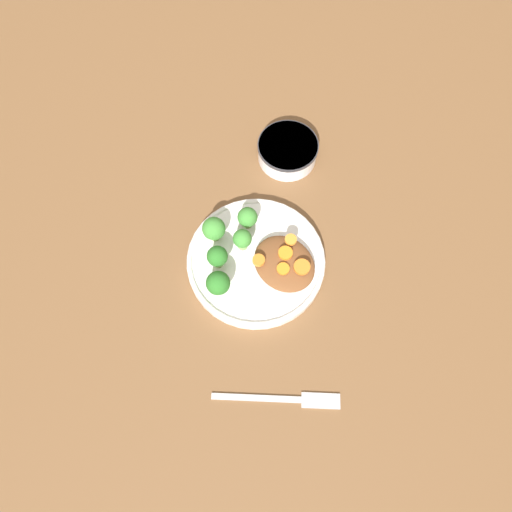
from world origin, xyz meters
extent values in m
plane|color=brown|center=(0.00, 0.00, 0.00)|extent=(4.00, 4.00, 0.00)
cylinder|color=white|center=(0.00, 0.00, 0.01)|extent=(0.24, 0.24, 0.02)
torus|color=white|center=(0.00, 0.00, 0.02)|extent=(0.24, 0.24, 0.01)
cylinder|color=silver|center=(0.12, -0.20, 0.02)|extent=(0.11, 0.11, 0.04)
cylinder|color=#333338|center=(0.12, -0.20, 0.04)|extent=(0.12, 0.12, 0.01)
cylinder|color=white|center=(0.12, -0.20, 0.03)|extent=(0.09, 0.09, 0.01)
ellipsoid|color=brown|center=(-0.04, -0.03, 0.03)|extent=(0.11, 0.10, 0.02)
cylinder|color=#7FA85B|center=(0.03, 0.00, 0.03)|extent=(0.02, 0.02, 0.02)
sphere|color=#3D8433|center=(0.03, 0.00, 0.05)|extent=(0.03, 0.03, 0.03)
cylinder|color=#7FA85B|center=(0.04, 0.05, 0.03)|extent=(0.02, 0.02, 0.03)
sphere|color=#286B23|center=(0.04, 0.05, 0.05)|extent=(0.04, 0.04, 0.04)
cylinder|color=#7FA85B|center=(0.00, 0.08, 0.03)|extent=(0.02, 0.02, 0.02)
sphere|color=#286B23|center=(0.00, 0.08, 0.05)|extent=(0.04, 0.04, 0.04)
cylinder|color=#7FA85B|center=(0.08, 0.02, 0.03)|extent=(0.02, 0.02, 0.02)
sphere|color=#3D8433|center=(0.08, 0.02, 0.05)|extent=(0.04, 0.04, 0.04)
cylinder|color=#759E51|center=(0.06, -0.03, 0.03)|extent=(0.02, 0.02, 0.02)
sphere|color=#3D8433|center=(0.06, -0.03, 0.05)|extent=(0.04, 0.04, 0.04)
cylinder|color=orange|center=(-0.05, -0.01, 0.04)|extent=(0.02, 0.02, 0.00)
cylinder|color=orange|center=(-0.03, -0.04, 0.05)|extent=(0.02, 0.02, 0.01)
cylinder|color=orange|center=(-0.01, 0.01, 0.05)|extent=(0.02, 0.02, 0.01)
cylinder|color=orange|center=(-0.07, -0.04, 0.05)|extent=(0.03, 0.03, 0.01)
cylinder|color=orange|center=(-0.02, -0.06, 0.05)|extent=(0.02, 0.02, 0.01)
cube|color=#B3B3B3|center=(-0.17, 0.16, 0.00)|extent=(0.11, 0.11, 0.01)
cube|color=#B3B3B3|center=(-0.24, 0.08, 0.00)|extent=(0.06, 0.06, 0.01)
camera|label=1|loc=(-0.25, 0.23, 0.81)|focal=35.00mm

